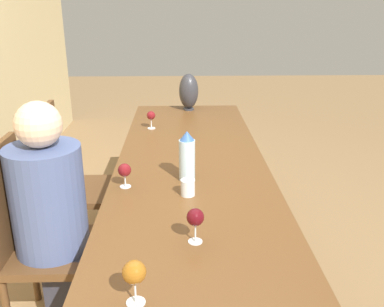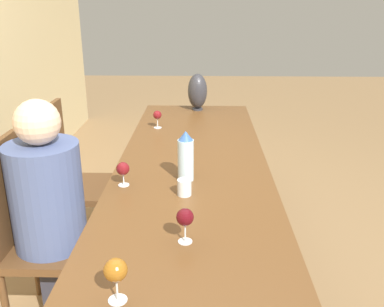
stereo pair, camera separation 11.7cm
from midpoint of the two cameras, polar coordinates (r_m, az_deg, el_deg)
name	(u,v)px [view 2 (the right image)]	position (r m, az deg, el deg)	size (l,w,h in m)	color
ground_plane	(192,271)	(2.77, 1.31, -15.45)	(14.00, 14.00, 0.00)	olive
dining_table	(192,175)	(2.44, 1.44, -2.84)	(2.75, 0.85, 0.72)	brown
water_bottle	(186,157)	(2.17, 0.70, -0.42)	(0.08, 0.08, 0.26)	silver
water_tumbler	(184,187)	(2.04, 0.63, -4.55)	(0.07, 0.07, 0.08)	silver
vase	(197,91)	(3.56, 1.69, 8.27)	(0.16, 0.16, 0.30)	#2D2D33
wine_glass_0	(185,218)	(1.63, 1.14, -8.62)	(0.07, 0.07, 0.14)	silver
wine_glass_1	(123,169)	(2.14, -7.65, -2.11)	(0.07, 0.07, 0.12)	silver
wine_glass_2	(116,271)	(1.35, -7.63, -15.30)	(0.07, 0.07, 0.15)	silver
wine_glass_3	(157,115)	(3.07, -3.56, 5.07)	(0.06, 0.06, 0.13)	silver
chair_near	(36,232)	(2.26, -18.71, -9.92)	(0.44, 0.44, 0.99)	brown
chair_far	(75,177)	(2.85, -14.17, -3.06)	(0.44, 0.44, 0.99)	brown
person_near	(52,211)	(2.18, -16.74, -7.40)	(0.35, 0.35, 1.19)	#2D2D38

